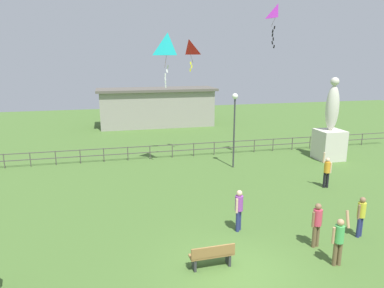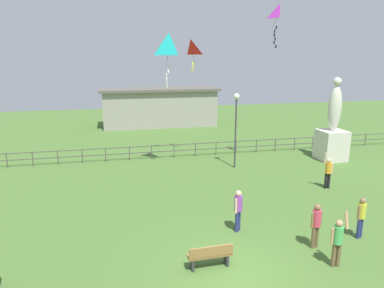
% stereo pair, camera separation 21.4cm
% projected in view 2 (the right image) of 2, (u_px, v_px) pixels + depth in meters
% --- Properties ---
extents(ground_plane, '(80.00, 80.00, 0.00)m').
position_uv_depth(ground_plane, '(234.00, 273.00, 11.57)').
color(ground_plane, '#476B2D').
extents(statue_monument, '(1.70, 1.70, 5.57)m').
position_uv_depth(statue_monument, '(332.00, 135.00, 24.03)').
color(statue_monument, beige).
rests_on(statue_monument, ground_plane).
extents(lamppost, '(0.36, 0.36, 4.71)m').
position_uv_depth(lamppost, '(236.00, 115.00, 21.86)').
color(lamppost, '#38383D').
rests_on(lamppost, ground_plane).
extents(park_bench, '(1.51, 0.45, 0.85)m').
position_uv_depth(park_bench, '(210.00, 255.00, 11.76)').
color(park_bench, olive).
rests_on(park_bench, ground_plane).
extents(person_1, '(0.50, 0.32, 1.71)m').
position_uv_depth(person_1, '(316.00, 223.00, 12.91)').
color(person_1, brown).
rests_on(person_1, ground_plane).
extents(person_2, '(0.51, 0.36, 1.98)m').
position_uv_depth(person_2, '(338.00, 239.00, 11.72)').
color(person_2, brown).
rests_on(person_2, ground_plane).
extents(person_4, '(0.50, 0.32, 1.96)m').
position_uv_depth(person_4, '(328.00, 171.00, 18.86)').
color(person_4, black).
rests_on(person_4, ground_plane).
extents(person_5, '(0.46, 0.30, 1.64)m').
position_uv_depth(person_5, '(361.00, 215.00, 13.63)').
color(person_5, navy).
rests_on(person_5, ground_plane).
extents(person_6, '(0.40, 0.40, 1.73)m').
position_uv_depth(person_6, '(238.00, 208.00, 14.17)').
color(person_6, navy).
rests_on(person_6, ground_plane).
extents(kite_0, '(1.00, 1.02, 2.03)m').
position_uv_depth(kite_0, '(191.00, 49.00, 23.18)').
color(kite_0, red).
extents(kite_1, '(0.87, 0.91, 2.53)m').
position_uv_depth(kite_1, '(279.00, 14.00, 21.15)').
color(kite_1, '#B22DB2').
extents(kite_2, '(1.19, 1.02, 3.10)m').
position_uv_depth(kite_2, '(169.00, 46.00, 20.55)').
color(kite_2, '#19B2B2').
extents(waterfront_railing, '(36.03, 0.06, 0.95)m').
position_uv_depth(waterfront_railing, '(162.00, 149.00, 24.62)').
color(waterfront_railing, '#4C4742').
rests_on(waterfront_railing, ground_plane).
extents(pavilion_building, '(11.80, 3.85, 3.82)m').
position_uv_depth(pavilion_building, '(160.00, 107.00, 35.99)').
color(pavilion_building, gray).
rests_on(pavilion_building, ground_plane).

